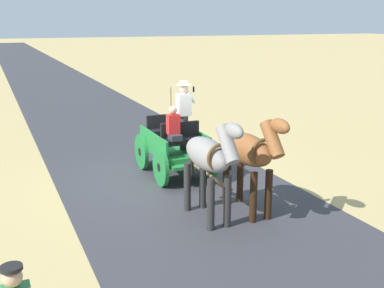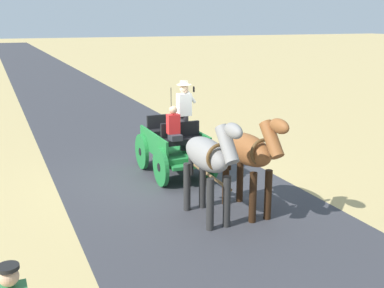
{
  "view_description": "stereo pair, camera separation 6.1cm",
  "coord_description": "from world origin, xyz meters",
  "views": [
    {
      "loc": [
        4.01,
        11.07,
        3.97
      ],
      "look_at": [
        -0.33,
        0.97,
        1.1
      ],
      "focal_mm": 44.75,
      "sensor_mm": 36.0,
      "label": 1
    },
    {
      "loc": [
        3.96,
        11.09,
        3.97
      ],
      "look_at": [
        -0.33,
        0.97,
        1.1
      ],
      "focal_mm": 44.75,
      "sensor_mm": 36.0,
      "label": 2
    }
  ],
  "objects": [
    {
      "name": "road_surface",
      "position": [
        0.0,
        0.0,
        0.0
      ],
      "size": [
        5.45,
        160.0,
        0.01
      ],
      "primitive_type": "cube",
      "color": "#38383D",
      "rests_on": "ground"
    },
    {
      "name": "horse_off_side",
      "position": [
        0.12,
        2.88,
        1.32
      ],
      "size": [
        0.61,
        2.13,
        2.21
      ],
      "color": "gray",
      "rests_on": "ground"
    },
    {
      "name": "ground_plane",
      "position": [
        0.0,
        0.0,
        0.0
      ],
      "size": [
        200.0,
        200.0,
        0.0
      ],
      "primitive_type": "plane",
      "color": "tan"
    },
    {
      "name": "horse_near_side",
      "position": [
        -0.82,
        2.88,
        1.32
      ],
      "size": [
        0.64,
        2.13,
        2.21
      ],
      "color": "brown",
      "rests_on": "ground"
    },
    {
      "name": "horse_drawn_carriage",
      "position": [
        -0.34,
        -0.15,
        0.82
      ],
      "size": [
        1.43,
        4.5,
        2.5
      ],
      "color": "#1E7233",
      "rests_on": "ground"
    }
  ]
}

